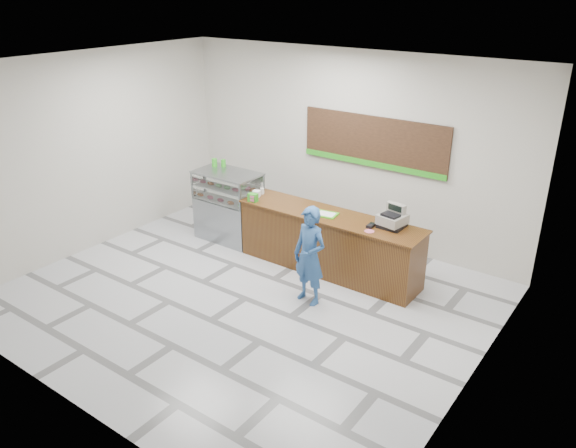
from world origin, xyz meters
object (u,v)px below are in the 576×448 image
Objects in this scene: serving_tray at (325,214)px; display_case at (229,206)px; cash_register at (393,219)px; customer at (310,256)px; sales_counter at (329,243)px.

display_case is at bearing 169.31° from serving_tray.
display_case is at bearing -167.62° from cash_register.
customer reaches higher than display_case.
customer reaches higher than sales_counter.
display_case is 0.86× the size of customer.
customer reaches higher than serving_tray.
serving_tray is at bearing -159.99° from cash_register.
serving_tray is 0.28× the size of customer.
serving_tray reaches higher than sales_counter.
cash_register is at bearing 0.86° from serving_tray.
cash_register reaches higher than sales_counter.
cash_register is at bearing 64.78° from customer.
customer is at bearing -113.22° from cash_register.
display_case reaches higher than serving_tray.
sales_counter is 2.23m from display_case.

